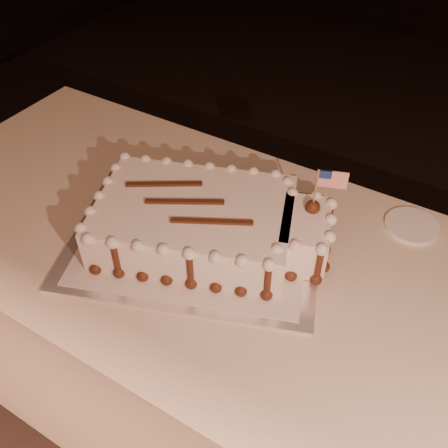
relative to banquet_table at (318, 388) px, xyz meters
The scene contains 6 objects.
room_shell 1.19m from the banquet_table, 90.00° to the right, with size 6.10×8.10×2.90m.
banquet_table is the anchor object (origin of this frame).
cake_board 0.53m from the banquet_table, behind, with size 0.59×0.45×0.01m, color white.
doily 0.53m from the banquet_table, behind, with size 0.53×0.40×0.00m, color silver.
sheet_cake 0.55m from the banquet_table, behind, with size 0.59×0.44×0.22m.
side_plate 0.49m from the banquet_table, 78.10° to the left, with size 0.13×0.13×0.01m, color white.
Camera 1 is at (0.13, -0.11, 1.61)m, focal length 40.00 mm.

